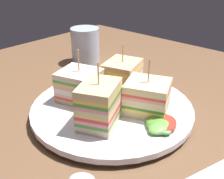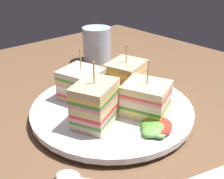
{
  "view_description": "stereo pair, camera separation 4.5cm",
  "coord_description": "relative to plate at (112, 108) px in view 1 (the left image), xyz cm",
  "views": [
    {
      "loc": [
        -26.77,
        29.98,
        25.22
      ],
      "look_at": [
        0.0,
        0.0,
        4.79
      ],
      "focal_mm": 42.88,
      "sensor_mm": 36.0,
      "label": 1
    },
    {
      "loc": [
        -29.96,
        26.8,
        25.22
      ],
      "look_at": [
        0.0,
        0.0,
        4.79
      ],
      "focal_mm": 42.88,
      "sensor_mm": 36.0,
      "label": 2
    }
  ],
  "objects": [
    {
      "name": "ground_plane",
      "position": [
        0.0,
        0.0,
        -1.98
      ],
      "size": [
        96.4,
        92.36,
        1.8
      ],
      "primitive_type": "cube",
      "color": "brown"
    },
    {
      "name": "salad_garnish",
      "position": [
        -9.6,
        0.14,
        1.32
      ],
      "size": [
        5.77,
        5.98,
        1.49
      ],
      "color": "#5B9F50",
      "rests_on": "plate"
    },
    {
      "name": "drinking_glass",
      "position": [
        21.99,
        -14.44,
        2.73
      ],
      "size": [
        7.15,
        7.15,
        8.87
      ],
      "color": "silver",
      "rests_on": "ground_plane"
    },
    {
      "name": "plate",
      "position": [
        0.0,
        0.0,
        0.0
      ],
      "size": [
        27.84,
        27.84,
        1.79
      ],
      "color": "white",
      "rests_on": "ground_plane"
    },
    {
      "name": "sandwich_wedge_0",
      "position": [
        -2.37,
        5.53,
        4.08
      ],
      "size": [
        7.52,
        8.38,
        10.11
      ],
      "rotation": [
        0.0,
        0.0,
        5.13
      ],
      "color": "beige",
      "rests_on": "plate"
    },
    {
      "name": "sandwich_wedge_3",
      "position": [
        5.62,
        2.14,
        3.42
      ],
      "size": [
        8.43,
        8.08,
        9.31
      ],
      "rotation": [
        0.0,
        0.0,
        9.72
      ],
      "color": "beige",
      "rests_on": "plate"
    },
    {
      "name": "chip_pile",
      "position": [
        0.74,
        0.26,
        1.37
      ],
      "size": [
        6.61,
        6.75,
        1.68
      ],
      "color": "#DBBE64",
      "rests_on": "plate"
    },
    {
      "name": "sandwich_wedge_2",
      "position": [
        2.35,
        -5.53,
        3.6
      ],
      "size": [
        7.39,
        8.19,
        9.26
      ],
      "rotation": [
        0.0,
        0.0,
        8.14
      ],
      "color": "beige",
      "rests_on": "plate"
    },
    {
      "name": "sandwich_wedge_1",
      "position": [
        -5.52,
        -2.35,
        3.35
      ],
      "size": [
        8.69,
        8.31,
        9.17
      ],
      "rotation": [
        0.0,
        0.0,
        6.67
      ],
      "color": "beige",
      "rests_on": "plate"
    }
  ]
}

